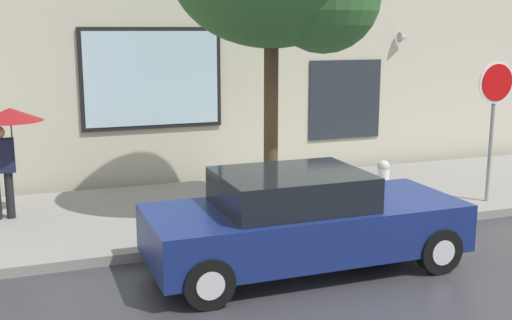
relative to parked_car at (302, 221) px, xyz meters
The scene contains 7 objects.
ground_plane 0.89m from the parked_car, ahead, with size 60.00×60.00×0.00m, color #333338.
sidewalk 3.12m from the parked_car, 79.38° to the left, with size 20.00×4.00×0.15m, color gray.
building_facade 6.20m from the parked_car, 84.22° to the left, with size 20.00×0.67×7.00m.
parked_car is the anchor object (origin of this frame).
fire_hydrant 3.37m from the parked_car, 39.56° to the left, with size 0.30×0.44×0.79m.
pedestrian_with_umbrella 5.22m from the parked_car, 137.28° to the left, with size 1.06×1.06×1.87m.
stop_sign 4.91m from the parked_car, 19.06° to the left, with size 0.76×0.10×2.58m.
Camera 1 is at (-4.12, -7.75, 3.28)m, focal length 44.97 mm.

